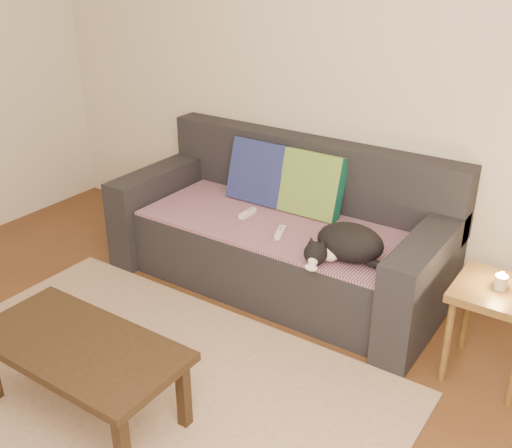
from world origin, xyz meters
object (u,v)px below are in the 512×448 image
cat (347,244)px  coffee_table (80,352)px  side_table (496,304)px  wii_remote_b (280,232)px  wii_remote_a (248,213)px  sofa (282,236)px

cat → coffee_table: cat is taller
side_table → coffee_table: size_ratio=0.51×
coffee_table → side_table: bearing=42.0°
wii_remote_b → wii_remote_a: bearing=49.8°
wii_remote_a → wii_remote_b: same height
side_table → wii_remote_b: bearing=178.8°
wii_remote_a → side_table: bearing=-95.9°
wii_remote_b → coffee_table: size_ratio=0.15×
wii_remote_b → side_table: bearing=-110.6°
side_table → coffee_table: 1.97m
cat → side_table: 0.80m
cat → side_table: (0.79, 0.03, -0.12)m
side_table → wii_remote_a: bearing=174.7°
sofa → wii_remote_a: sofa is taller
wii_remote_a → side_table: side_table is taller
cat → side_table: bearing=-17.2°
sofa → coffee_table: (-0.10, -1.57, 0.04)m
sofa → cat: (0.58, -0.28, 0.23)m
cat → wii_remote_a: size_ratio=3.14×
sofa → cat: sofa is taller
wii_remote_b → side_table: side_table is taller
wii_remote_a → wii_remote_b: 0.34m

